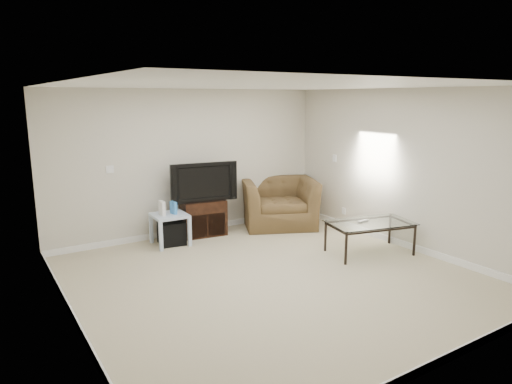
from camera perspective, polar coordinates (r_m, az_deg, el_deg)
floor at (r=6.20m, az=2.11°, el=-10.62°), size 5.00×5.00×0.00m
ceiling at (r=5.73m, az=2.31°, el=13.17°), size 5.00×5.00×0.00m
wall_back at (r=7.99m, az=-8.09°, el=3.67°), size 5.00×0.02×2.50m
wall_left at (r=4.89m, az=-22.64°, el=-2.26°), size 0.02×5.00×2.50m
wall_right at (r=7.53m, az=18.07°, el=2.71°), size 0.02×5.00×2.50m
plate_back at (r=7.51m, az=-17.80°, el=2.71°), size 0.12×0.02×0.12m
plate_right_switch at (r=8.61m, az=9.79°, el=4.19°), size 0.02×0.09×0.13m
plate_right_outlet at (r=8.57m, az=10.92°, el=-2.35°), size 0.02×0.08×0.12m
tv_stand at (r=8.01m, az=-6.70°, el=-3.14°), size 0.80×0.60×0.62m
dvd_player at (r=7.93m, az=-6.64°, el=-1.77°), size 0.44×0.33×0.06m
television at (r=7.84m, az=-6.74°, el=1.35°), size 1.10×0.37×0.67m
side_table at (r=7.56m, az=-10.69°, el=-4.61°), size 0.55×0.55×0.51m
subwoofer at (r=7.61m, az=-10.50°, el=-5.08°), size 0.44×0.44×0.39m
game_console at (r=7.40m, az=-11.67°, el=-2.01°), size 0.06×0.17×0.23m
game_case at (r=7.47m, az=-10.28°, el=-1.95°), size 0.07×0.15×0.20m
recliner at (r=8.48m, az=2.86°, el=-0.32°), size 1.58×1.35×1.17m
coffee_table at (r=7.23m, az=13.99°, el=-5.57°), size 1.40×0.99×0.49m
remote at (r=7.16m, az=13.24°, el=-3.55°), size 0.20×0.07×0.02m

